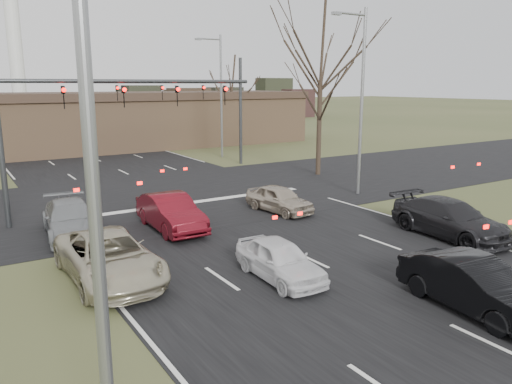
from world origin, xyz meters
TOP-DOWN VIEW (x-y plane):
  - ground at (0.00, 0.00)m, footprint 360.00×360.00m
  - road_main at (0.00, 60.00)m, footprint 14.00×300.00m
  - road_cross at (0.00, 15.00)m, footprint 200.00×14.00m
  - building at (2.00, 38.00)m, footprint 42.40×10.40m
  - mast_arm_near at (-5.23, 13.00)m, footprint 12.12×0.24m
  - mast_arm_far at (6.18, 23.00)m, footprint 11.12×0.24m
  - streetlight_left at (-8.82, -4.00)m, footprint 2.34×0.25m
  - streetlight_right_near at (8.82, 10.00)m, footprint 2.34×0.25m
  - streetlight_right_far at (9.32, 27.00)m, footprint 2.34×0.25m
  - tree_right_near at (11.00, 16.00)m, footprint 6.90×6.90m
  - tree_right_far at (15.00, 35.00)m, footprint 5.40×5.40m
  - car_silver_suv at (-6.50, 4.86)m, footprint 2.51×5.38m
  - car_white_sedan at (-1.90, 2.07)m, footprint 1.65×3.81m
  - car_black_hatch at (1.27, -2.65)m, footprint 1.94×4.57m
  - car_charcoal_sedan at (6.50, 2.09)m, footprint 2.37×5.27m
  - car_grey_ahead at (-6.47, 10.36)m, footprint 2.47×5.06m
  - car_red_ahead at (-2.68, 9.02)m, footprint 1.69×4.62m
  - car_silver_ahead at (2.93, 9.04)m, footprint 1.96×3.94m

SIDE VIEW (x-z plane):
  - ground at x=0.00m, z-range 0.00..0.00m
  - road_main at x=0.00m, z-range 0.00..0.02m
  - road_cross at x=0.00m, z-range 0.00..0.03m
  - car_white_sedan at x=-1.90m, z-range 0.00..1.28m
  - car_silver_ahead at x=2.93m, z-range 0.00..1.29m
  - car_grey_ahead at x=-6.47m, z-range 0.00..1.42m
  - car_black_hatch at x=1.27m, z-range 0.00..1.47m
  - car_silver_suv at x=-6.50m, z-range 0.00..1.49m
  - car_charcoal_sedan at x=6.50m, z-range 0.00..1.50m
  - car_red_ahead at x=-2.68m, z-range 0.00..1.51m
  - building at x=2.00m, z-range 0.02..5.32m
  - mast_arm_far at x=6.18m, z-range 1.02..9.02m
  - mast_arm_near at x=-5.23m, z-range 1.07..9.07m
  - streetlight_left at x=-8.82m, z-range 0.59..10.59m
  - streetlight_right_near at x=8.82m, z-range 0.59..10.59m
  - streetlight_right_far at x=9.32m, z-range 0.59..10.59m
  - tree_right_far at x=15.00m, z-range 2.46..11.46m
  - tree_right_near at x=11.00m, z-range 3.15..14.65m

